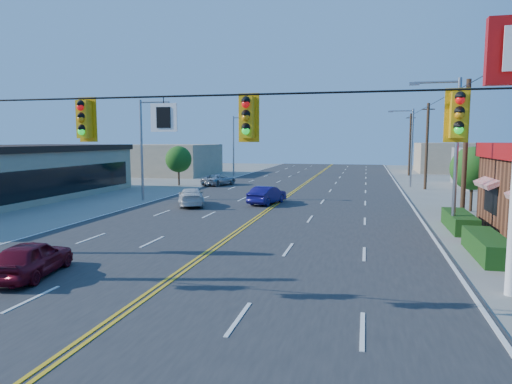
% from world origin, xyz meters
% --- Properties ---
extents(ground, '(160.00, 160.00, 0.00)m').
position_xyz_m(ground, '(0.00, 0.00, 0.00)').
color(ground, gray).
rests_on(ground, ground).
extents(road, '(20.00, 120.00, 0.06)m').
position_xyz_m(road, '(0.00, 20.00, 0.03)').
color(road, '#2D2D30').
rests_on(road, ground).
extents(signal_span, '(24.32, 0.34, 9.00)m').
position_xyz_m(signal_span, '(-0.12, 0.00, 4.89)').
color(signal_span, '#47301E').
rests_on(signal_span, ground).
extents(streetlight_se, '(2.55, 0.25, 8.00)m').
position_xyz_m(streetlight_se, '(10.79, 14.00, 4.51)').
color(streetlight_se, gray).
rests_on(streetlight_se, ground).
extents(streetlight_ne, '(2.55, 0.25, 8.00)m').
position_xyz_m(streetlight_ne, '(10.79, 38.00, 4.51)').
color(streetlight_ne, gray).
rests_on(streetlight_ne, ground).
extents(streetlight_sw, '(2.55, 0.25, 8.00)m').
position_xyz_m(streetlight_sw, '(-10.79, 22.00, 4.51)').
color(streetlight_sw, gray).
rests_on(streetlight_sw, ground).
extents(streetlight_nw, '(2.55, 0.25, 8.00)m').
position_xyz_m(streetlight_nw, '(-10.79, 48.00, 4.51)').
color(streetlight_nw, gray).
rests_on(streetlight_nw, ground).
extents(utility_pole_near, '(0.28, 0.28, 8.40)m').
position_xyz_m(utility_pole_near, '(12.20, 18.00, 4.20)').
color(utility_pole_near, '#47301E').
rests_on(utility_pole_near, ground).
extents(utility_pole_mid, '(0.28, 0.28, 8.40)m').
position_xyz_m(utility_pole_mid, '(12.20, 36.00, 4.20)').
color(utility_pole_mid, '#47301E').
rests_on(utility_pole_mid, ground).
extents(utility_pole_far, '(0.28, 0.28, 8.40)m').
position_xyz_m(utility_pole_far, '(12.20, 54.00, 4.20)').
color(utility_pole_far, '#47301E').
rests_on(utility_pole_far, ground).
extents(tree_kfc_rear, '(2.94, 2.94, 4.41)m').
position_xyz_m(tree_kfc_rear, '(13.50, 22.00, 2.93)').
color(tree_kfc_rear, '#47301E').
rests_on(tree_kfc_rear, ground).
extents(tree_west, '(2.80, 2.80, 4.20)m').
position_xyz_m(tree_west, '(-13.00, 34.00, 2.79)').
color(tree_west, '#47301E').
rests_on(tree_west, ground).
extents(bld_west_far, '(11.00, 12.00, 4.20)m').
position_xyz_m(bld_west_far, '(-20.00, 48.00, 2.10)').
color(bld_west_far, tan).
rests_on(bld_west_far, ground).
extents(bld_east_far, '(10.00, 10.00, 4.40)m').
position_xyz_m(bld_east_far, '(19.00, 62.00, 2.20)').
color(bld_east_far, tan).
rests_on(bld_east_far, ground).
extents(car_magenta, '(2.18, 4.01, 1.29)m').
position_xyz_m(car_magenta, '(-4.90, 2.00, 0.65)').
color(car_magenta, maroon).
rests_on(car_magenta, ground).
extents(car_blue, '(2.35, 4.30, 1.34)m').
position_xyz_m(car_blue, '(-0.70, 21.90, 0.67)').
color(car_blue, '#130F58').
rests_on(car_blue, ground).
extents(car_white, '(3.39, 4.80, 1.29)m').
position_xyz_m(car_white, '(-5.93, 19.72, 0.64)').
color(car_white, silver).
rests_on(car_white, ground).
extents(car_silver, '(3.26, 4.65, 1.18)m').
position_xyz_m(car_silver, '(-8.65, 34.50, 0.59)').
color(car_silver, '#ABABB0').
rests_on(car_silver, ground).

